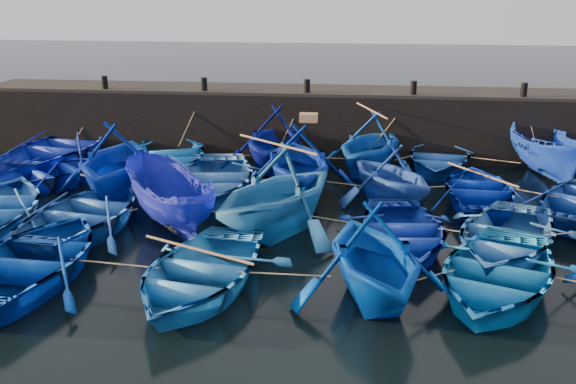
# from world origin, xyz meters

# --- Properties ---
(ground) EXTENTS (120.00, 120.00, 0.00)m
(ground) POSITION_xyz_m (0.00, 0.00, 0.00)
(ground) COLOR black
(ground) RESTS_ON ground
(quay_wall) EXTENTS (26.00, 2.50, 2.50)m
(quay_wall) POSITION_xyz_m (0.00, 10.50, 1.25)
(quay_wall) COLOR black
(quay_wall) RESTS_ON ground
(quay_top) EXTENTS (26.00, 2.50, 0.12)m
(quay_top) POSITION_xyz_m (0.00, 10.50, 2.56)
(quay_top) COLOR black
(quay_top) RESTS_ON quay_wall
(bollard_0) EXTENTS (0.24, 0.24, 0.50)m
(bollard_0) POSITION_xyz_m (-8.00, 9.60, 2.87)
(bollard_0) COLOR black
(bollard_0) RESTS_ON quay_top
(bollard_1) EXTENTS (0.24, 0.24, 0.50)m
(bollard_1) POSITION_xyz_m (-4.00, 9.60, 2.87)
(bollard_1) COLOR black
(bollard_1) RESTS_ON quay_top
(bollard_2) EXTENTS (0.24, 0.24, 0.50)m
(bollard_2) POSITION_xyz_m (0.00, 9.60, 2.87)
(bollard_2) COLOR black
(bollard_2) RESTS_ON quay_top
(bollard_3) EXTENTS (0.24, 0.24, 0.50)m
(bollard_3) POSITION_xyz_m (4.00, 9.60, 2.87)
(bollard_3) COLOR black
(bollard_3) RESTS_ON quay_top
(bollard_4) EXTENTS (0.24, 0.24, 0.50)m
(bollard_4) POSITION_xyz_m (8.00, 9.60, 2.87)
(bollard_4) COLOR black
(bollard_4) RESTS_ON quay_top
(boat_0) EXTENTS (4.81, 6.26, 1.21)m
(boat_0) POSITION_xyz_m (-9.28, 7.98, 0.60)
(boat_0) COLOR navy
(boat_0) RESTS_ON ground
(boat_1) EXTENTS (5.51, 6.34, 1.10)m
(boat_1) POSITION_xyz_m (-4.92, 7.67, 0.55)
(boat_1) COLOR blue
(boat_1) RESTS_ON ground
(boat_2) EXTENTS (4.09, 4.69, 2.40)m
(boat_2) POSITION_xyz_m (-1.01, 7.79, 1.20)
(boat_2) COLOR #030D72
(boat_2) RESTS_ON ground
(boat_3) EXTENTS (5.11, 5.45, 2.30)m
(boat_3) POSITION_xyz_m (2.44, 7.72, 1.15)
(boat_3) COLOR #0A44A6
(boat_3) RESTS_ON ground
(boat_4) EXTENTS (4.16, 5.25, 0.98)m
(boat_4) POSITION_xyz_m (4.98, 8.53, 0.49)
(boat_4) COLOR #1A4990
(boat_4) RESTS_ON ground
(boat_5) EXTENTS (2.58, 5.10, 1.89)m
(boat_5) POSITION_xyz_m (8.64, 7.83, 0.94)
(boat_5) COLOR blue
(boat_5) RESTS_ON ground
(boat_6) EXTENTS (5.50, 5.68, 0.96)m
(boat_6) POSITION_xyz_m (-8.36, 5.06, 0.48)
(boat_6) COLOR #0A2194
(boat_6) RESTS_ON ground
(boat_7) EXTENTS (4.77, 5.34, 2.55)m
(boat_7) POSITION_xyz_m (-5.59, 4.20, 1.27)
(boat_7) COLOR #022499
(boat_7) RESTS_ON ground
(boat_8) EXTENTS (4.49, 5.80, 1.11)m
(boat_8) POSITION_xyz_m (-2.62, 4.83, 0.55)
(boat_8) COLOR #336ABF
(boat_8) RESTS_ON ground
(boat_9) EXTENTS (4.93, 5.43, 2.48)m
(boat_9) POSITION_xyz_m (0.16, 4.86, 1.24)
(boat_9) COLOR navy
(boat_9) RESTS_ON ground
(boat_10) EXTENTS (4.80, 4.92, 1.97)m
(boat_10) POSITION_xyz_m (3.05, 4.53, 0.99)
(boat_10) COLOR #1F49A5
(boat_10) RESTS_ON ground
(boat_11) EXTENTS (3.47, 4.68, 0.94)m
(boat_11) POSITION_xyz_m (5.85, 4.83, 0.47)
(boat_11) COLOR #001988
(boat_11) RESTS_ON ground
(boat_14) EXTENTS (4.43, 5.66, 1.07)m
(boat_14) POSITION_xyz_m (-5.41, 1.24, 0.54)
(boat_14) COLOR #1C4F99
(boat_14) RESTS_ON ground
(boat_15) EXTENTS (4.15, 4.75, 1.79)m
(boat_15) POSITION_xyz_m (-3.20, 1.66, 0.89)
(boat_15) COLOR #121D9C
(boat_15) RESTS_ON ground
(boat_16) EXTENTS (6.00, 6.21, 2.51)m
(boat_16) POSITION_xyz_m (-0.13, 1.64, 1.25)
(boat_16) COLOR #216AAB
(boat_16) RESTS_ON ground
(boat_17) EXTENTS (3.70, 4.85, 0.94)m
(boat_17) POSITION_xyz_m (3.26, 1.07, 0.47)
(boat_17) COLOR #0E2A96
(boat_17) RESTS_ON ground
(boat_18) EXTENTS (5.09, 5.85, 1.01)m
(boat_18) POSITION_xyz_m (5.80, 0.85, 0.51)
(boat_18) COLOR #2C65B2
(boat_18) RESTS_ON ground
(boat_21) EXTENTS (3.99, 5.39, 1.08)m
(boat_21) POSITION_xyz_m (-5.36, -1.86, 0.54)
(boat_21) COLOR navy
(boat_21) RESTS_ON ground
(boat_22) EXTENTS (4.25, 5.40, 1.01)m
(boat_22) POSITION_xyz_m (-1.40, -2.09, 0.51)
(boat_22) COLOR blue
(boat_22) RESTS_ON ground
(boat_23) EXTENTS (4.61, 5.02, 2.22)m
(boat_23) POSITION_xyz_m (2.44, -2.09, 1.11)
(boat_23) COLOR #003CA5
(boat_23) RESTS_ON ground
(boat_24) EXTENTS (5.17, 5.99, 1.04)m
(boat_24) POSITION_xyz_m (5.14, -1.46, 0.52)
(boat_24) COLOR blue
(boat_24) RESTS_ON ground
(wooden_crate) EXTENTS (0.56, 0.35, 0.26)m
(wooden_crate) POSITION_xyz_m (0.46, 4.86, 2.61)
(wooden_crate) COLOR #9B7043
(wooden_crate) RESTS_ON boat_9
(mooring_ropes) EXTENTS (17.97, 11.91, 2.10)m
(mooring_ropes) POSITION_xyz_m (0.14, 4.97, 0.87)
(mooring_ropes) COLOR tan
(mooring_ropes) RESTS_ON ground
(loose_oars) EXTENTS (9.50, 11.90, 1.63)m
(loose_oars) POSITION_xyz_m (1.69, 3.02, 1.72)
(loose_oars) COLOR #99724C
(loose_oars) RESTS_ON ground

